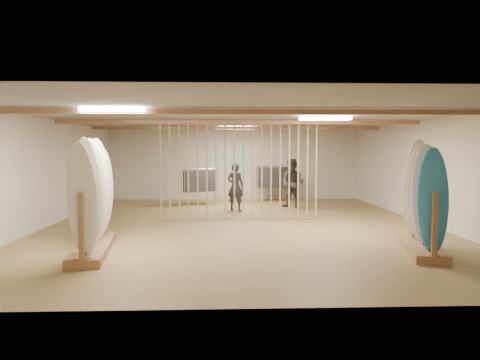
{
  "coord_description": "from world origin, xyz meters",
  "views": [
    {
      "loc": [
        -0.41,
        -11.22,
        1.99
      ],
      "look_at": [
        0.0,
        0.0,
        1.2
      ],
      "focal_mm": 32.0,
      "sensor_mm": 36.0,
      "label": 1
    }
  ],
  "objects_px": {
    "clothing_rack_a": "(200,181)",
    "shopper_a": "(235,184)",
    "rack_right": "(423,217)",
    "clothing_rack_b": "(274,178)",
    "rack_left": "(93,215)",
    "shopper_b": "(293,180)"
  },
  "relations": [
    {
      "from": "clothing_rack_a",
      "to": "shopper_a",
      "type": "xyz_separation_m",
      "value": [
        1.24,
        -1.34,
        0.0
      ]
    },
    {
      "from": "rack_right",
      "to": "clothing_rack_b",
      "type": "relative_size",
      "value": 1.49
    },
    {
      "from": "rack_left",
      "to": "shopper_a",
      "type": "xyz_separation_m",
      "value": [
        2.92,
        5.62,
        0.15
      ]
    },
    {
      "from": "rack_left",
      "to": "shopper_a",
      "type": "relative_size",
      "value": 1.53
    },
    {
      "from": "clothing_rack_a",
      "to": "shopper_a",
      "type": "relative_size",
      "value": 0.77
    },
    {
      "from": "clothing_rack_a",
      "to": "shopper_b",
      "type": "bearing_deg",
      "value": -36.42
    },
    {
      "from": "rack_right",
      "to": "clothing_rack_b",
      "type": "distance_m",
      "value": 8.68
    },
    {
      "from": "rack_right",
      "to": "shopper_a",
      "type": "xyz_separation_m",
      "value": [
        -3.45,
        5.99,
        0.17
      ]
    },
    {
      "from": "rack_left",
      "to": "rack_right",
      "type": "distance_m",
      "value": 6.38
    },
    {
      "from": "clothing_rack_b",
      "to": "shopper_a",
      "type": "bearing_deg",
      "value": -131.57
    },
    {
      "from": "rack_left",
      "to": "shopper_a",
      "type": "distance_m",
      "value": 6.33
    },
    {
      "from": "rack_right",
      "to": "shopper_b",
      "type": "distance_m",
      "value": 6.72
    },
    {
      "from": "clothing_rack_b",
      "to": "rack_left",
      "type": "bearing_deg",
      "value": -128.37
    },
    {
      "from": "rack_right",
      "to": "shopper_b",
      "type": "height_order",
      "value": "rack_right"
    },
    {
      "from": "clothing_rack_b",
      "to": "shopper_b",
      "type": "relative_size",
      "value": 0.74
    },
    {
      "from": "rack_left",
      "to": "clothing_rack_b",
      "type": "distance_m",
      "value": 9.25
    },
    {
      "from": "shopper_a",
      "to": "shopper_b",
      "type": "height_order",
      "value": "shopper_b"
    },
    {
      "from": "shopper_b",
      "to": "shopper_a",
      "type": "bearing_deg",
      "value": -130.74
    },
    {
      "from": "rack_left",
      "to": "rack_right",
      "type": "relative_size",
      "value": 1.28
    },
    {
      "from": "clothing_rack_a",
      "to": "shopper_a",
      "type": "bearing_deg",
      "value": -70.03
    },
    {
      "from": "rack_left",
      "to": "clothing_rack_a",
      "type": "bearing_deg",
      "value": 68.2
    },
    {
      "from": "rack_left",
      "to": "rack_right",
      "type": "xyz_separation_m",
      "value": [
        6.37,
        -0.38,
        -0.02
      ]
    }
  ]
}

